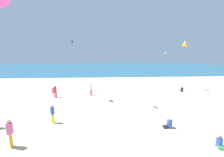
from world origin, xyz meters
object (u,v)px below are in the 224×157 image
at_px(kite_orange, 185,43).
at_px(kite_pink, 165,53).
at_px(person_1, 53,91).
at_px(person_2, 169,124).
at_px(person_3, 91,89).
at_px(person_7, 53,113).
at_px(cooler_box, 111,100).
at_px(person_0, 55,91).
at_px(person_5, 182,90).
at_px(kite_black, 72,41).
at_px(person_8, 219,143).
at_px(person_6, 10,131).

xyz_separation_m(kite_orange, kite_pink, (0.84, 8.45, -1.30)).
xyz_separation_m(person_1, kite_pink, (20.06, 9.63, 5.43)).
bearing_deg(person_2, person_1, -44.01).
xyz_separation_m(person_3, person_7, (-2.30, -7.22, -0.06)).
xyz_separation_m(cooler_box, person_2, (3.87, -6.03, 0.15)).
distance_m(person_3, person_7, 7.58).
bearing_deg(kite_orange, person_7, -147.96).
distance_m(cooler_box, person_0, 7.09).
height_order(person_2, person_5, person_2).
height_order(person_0, kite_orange, kite_orange).
xyz_separation_m(person_1, kite_black, (-0.07, 13.74, 8.14)).
xyz_separation_m(cooler_box, person_0, (-6.79, 1.90, 0.74)).
xyz_separation_m(person_0, kite_black, (-1.13, 15.98, 7.57)).
height_order(person_0, person_2, person_0).
xyz_separation_m(cooler_box, person_1, (-7.85, 4.14, 0.17)).
relative_size(cooler_box, person_8, 0.71).
bearing_deg(person_6, person_0, -119.42).
height_order(person_0, person_5, person_0).
xyz_separation_m(person_0, person_8, (12.55, -10.15, -0.63)).
relative_size(person_0, kite_pink, 1.19).
xyz_separation_m(person_5, person_8, (-4.81, -12.01, -0.02)).
distance_m(person_2, kite_orange, 15.17).
bearing_deg(kite_pink, kite_orange, -95.71).
bearing_deg(person_7, person_1, 60.03).
height_order(person_5, person_6, person_6).
xyz_separation_m(person_2, person_8, (1.89, -2.23, -0.04)).
bearing_deg(person_3, person_0, -52.24).
height_order(person_6, kite_black, kite_black).
bearing_deg(person_0, person_6, -11.90).
height_order(person_7, kite_black, kite_black).
xyz_separation_m(person_6, person_8, (11.84, -0.72, -0.73)).
xyz_separation_m(person_0, person_6, (0.71, -9.43, 0.10)).
relative_size(person_7, kite_orange, 1.03).
bearing_deg(kite_pink, person_5, -99.31).
bearing_deg(person_3, cooler_box, 75.29).
bearing_deg(person_0, person_8, 34.84).
bearing_deg(person_0, kite_black, 167.85).
distance_m(person_1, person_6, 11.82).
bearing_deg(kite_black, cooler_box, -66.12).
relative_size(cooler_box, person_5, 0.65).
xyz_separation_m(person_7, person_8, (10.50, -3.49, -0.59)).
bearing_deg(cooler_box, person_5, 19.55).
bearing_deg(person_6, person_7, -149.53).
distance_m(person_8, kite_orange, 16.17).
xyz_separation_m(person_3, kite_pink, (14.66, 11.31, 4.83)).
distance_m(person_3, person_8, 13.51).
height_order(person_5, person_8, person_5).
height_order(person_6, kite_orange, kite_orange).
bearing_deg(person_1, person_2, -122.43).
xyz_separation_m(person_0, kite_orange, (18.16, 3.42, 6.15)).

